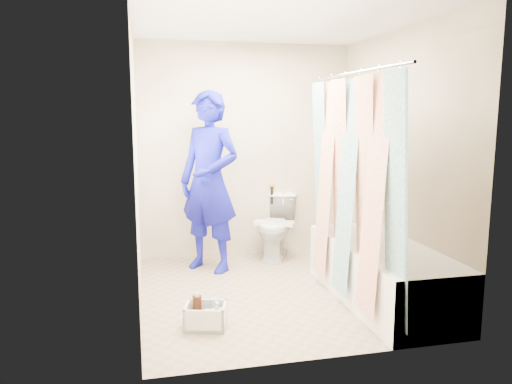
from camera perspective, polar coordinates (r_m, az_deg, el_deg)
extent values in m
plane|color=tan|center=(4.70, 2.15, -11.29)|extent=(2.60, 2.60, 0.00)
cube|color=white|center=(4.47, 2.35, 18.90)|extent=(2.40, 2.60, 0.02)
cube|color=beige|center=(5.69, -1.19, 4.69)|extent=(2.40, 0.02, 2.40)
cube|color=beige|center=(3.20, 8.34, 1.11)|extent=(2.40, 0.02, 2.40)
cube|color=beige|center=(4.28, -13.49, 2.96)|extent=(0.02, 2.60, 2.40)
cube|color=beige|center=(4.88, 16.00, 3.60)|extent=(0.02, 2.60, 2.40)
cube|color=white|center=(4.54, 14.16, -9.00)|extent=(0.70, 1.75, 0.50)
cube|color=white|center=(4.48, 14.26, -6.44)|extent=(0.58, 1.63, 0.06)
cylinder|color=silver|center=(4.19, 10.95, 13.20)|extent=(0.02, 1.90, 0.02)
cube|color=white|center=(4.22, 10.57, 0.52)|extent=(0.06, 1.75, 1.80)
imported|color=silver|center=(5.68, 2.26, -3.94)|extent=(0.65, 0.80, 0.72)
cube|color=white|center=(5.55, 2.08, -3.58)|extent=(0.48, 0.35, 0.03)
cylinder|color=black|center=(5.81, 1.83, -0.32)|extent=(0.03, 0.03, 0.21)
cylinder|color=gold|center=(5.79, 1.84, 0.79)|extent=(0.06, 0.06, 0.03)
cylinder|color=silver|center=(5.79, 3.14, -0.55)|extent=(0.03, 0.03, 0.17)
imported|color=navy|center=(5.15, -5.36, 1.17)|extent=(0.80, 0.78, 1.86)
cube|color=silver|center=(3.99, -5.76, -14.96)|extent=(0.36, 0.32, 0.03)
cube|color=silver|center=(3.98, -7.88, -13.84)|extent=(0.09, 0.24, 0.18)
cube|color=silver|center=(3.94, -3.65, -14.02)|extent=(0.09, 0.24, 0.18)
cube|color=silver|center=(3.86, -6.03, -14.59)|extent=(0.30, 0.10, 0.18)
cube|color=silver|center=(4.06, -5.54, -13.32)|extent=(0.30, 0.10, 0.18)
cylinder|color=#391B0B|center=(3.99, -6.74, -13.12)|extent=(0.07, 0.07, 0.21)
cylinder|color=white|center=(3.99, -4.77, -13.28)|extent=(0.07, 0.07, 0.18)
cylinder|color=beige|center=(3.91, -5.58, -14.18)|extent=(0.05, 0.05, 0.13)
cylinder|color=#391B0B|center=(3.93, -6.97, -14.65)|extent=(0.06, 0.06, 0.06)
cylinder|color=gold|center=(3.91, -6.98, -14.16)|extent=(0.06, 0.06, 0.01)
imported|color=silver|center=(3.90, -4.49, -13.74)|extent=(0.09, 0.10, 0.20)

